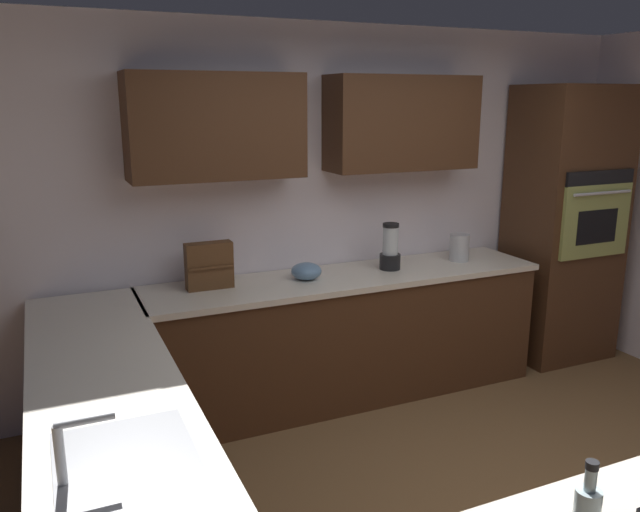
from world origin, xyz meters
TOP-DOWN VIEW (x-y plane):
  - wall_back at (0.07, -2.05)m, footprint 6.00×0.44m
  - lower_cabinets_back at (0.10, -1.72)m, footprint 2.80×0.60m
  - countertop_back at (0.10, -1.72)m, footprint 2.84×0.64m
  - lower_cabinets_side at (1.82, -0.55)m, footprint 0.60×2.90m
  - countertop_side at (1.82, -0.55)m, footprint 0.64×2.94m
  - wall_oven at (-1.85, -1.72)m, footprint 0.80×0.66m
  - sink_unit at (1.83, 0.15)m, footprint 0.46×0.70m
  - blender at (-0.25, -1.74)m, footprint 0.15×0.15m
  - mixing_bowl at (0.40, -1.74)m, footprint 0.21×0.21m
  - spice_rack at (1.05, -1.80)m, footprint 0.30×0.11m
  - kettle at (-0.85, -1.74)m, footprint 0.15×0.15m

SIDE VIEW (x-z plane):
  - lower_cabinets_back at x=0.10m, z-range 0.00..0.86m
  - lower_cabinets_side at x=1.82m, z-range 0.00..0.86m
  - countertop_back at x=0.10m, z-range 0.86..0.90m
  - countertop_side at x=1.82m, z-range 0.86..0.90m
  - sink_unit at x=1.83m, z-range 0.80..1.03m
  - mixing_bowl at x=0.40m, z-range 0.90..1.01m
  - kettle at x=-0.85m, z-range 0.90..1.10m
  - blender at x=-0.25m, z-range 0.88..1.21m
  - spice_rack at x=1.05m, z-range 0.90..1.20m
  - wall_oven at x=-1.85m, z-range 0.00..2.20m
  - wall_back at x=0.07m, z-range 0.15..2.75m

